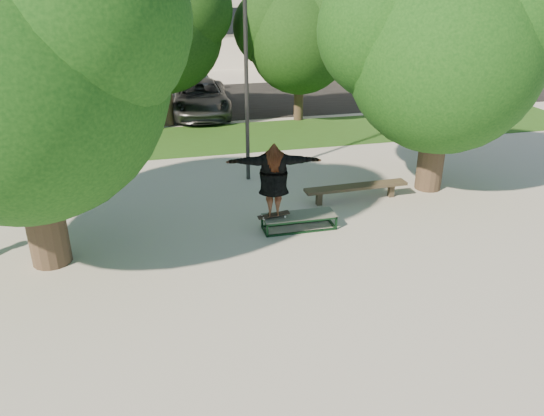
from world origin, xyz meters
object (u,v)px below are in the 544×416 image
object	(u,v)px
car_dark	(96,93)
car_grey	(200,98)
bench	(356,188)
car_silver_b	(194,87)
car_silver_a	(54,106)
tree_left	(9,55)
tree_right	(441,44)
lamppost	(246,75)
grind_box	(299,222)

from	to	relation	value
car_dark	car_grey	xyz separation A→B (m)	(4.54, -1.90, -0.04)
bench	car_silver_b	xyz separation A→B (m)	(-3.08, 13.38, 0.36)
car_silver_a	car_dark	world-z (taller)	car_dark
car_silver_a	car_dark	bearing A→B (deg)	54.96
bench	car_silver_b	bearing A→B (deg)	101.02
car_silver_a	car_grey	distance (m)	6.17
tree_left	tree_right	bearing A→B (deg)	11.03
car_dark	bench	bearing A→B (deg)	-67.55
car_silver_a	car_grey	world-z (taller)	car_grey
car_dark	tree_right	bearing A→B (deg)	-59.39
bench	car_dark	world-z (taller)	car_dark
tree_left	lamppost	xyz separation A→B (m)	(5.29, 3.91, -1.27)
tree_right	car_dark	distance (m)	16.16
tree_right	car_silver_b	xyz separation A→B (m)	(-5.42, 12.93, -3.35)
lamppost	grind_box	xyz separation A→B (m)	(0.55, -3.69, -2.96)
tree_left	car_silver_b	bearing A→B (deg)	72.19
grind_box	car_silver_a	distance (m)	14.37
car_dark	tree_left	bearing A→B (deg)	-99.41
lamppost	car_grey	bearing A→B (deg)	93.12
car_grey	grind_box	bearing A→B (deg)	-81.41
grind_box	car_grey	xyz separation A→B (m)	(-1.01, 12.19, 0.54)
tree_left	bench	world-z (taller)	tree_left
tree_right	lamppost	xyz separation A→B (m)	(-4.92, 1.92, -0.94)
lamppost	car_silver_b	bearing A→B (deg)	92.60
grind_box	car_silver_a	size ratio (longest dim) A/B	0.47
tree_left	car_dark	size ratio (longest dim) A/B	1.52
car_grey	tree_left	bearing A→B (deg)	-107.41
lamppost	bench	world-z (taller)	lamppost
grind_box	car_silver_a	bearing A→B (deg)	119.97
lamppost	car_dark	world-z (taller)	lamppost
grind_box	car_silver_b	world-z (taller)	car_silver_b
tree_left	tree_right	size ratio (longest dim) A/B	1.09
car_grey	car_silver_b	size ratio (longest dim) A/B	1.03
lamppost	car_dark	distance (m)	11.78
tree_right	car_silver_b	size ratio (longest dim) A/B	1.28
car_silver_a	car_grey	xyz separation A→B (m)	(6.16, -0.25, 0.09)
car_grey	car_dark	bearing A→B (deg)	161.20
car_dark	car_silver_a	bearing A→B (deg)	-142.79
car_grey	car_silver_a	bearing A→B (deg)	-178.42
bench	car_silver_b	world-z (taller)	car_silver_b
tree_left	car_dark	world-z (taller)	tree_left
grind_box	car_grey	bearing A→B (deg)	94.73
car_dark	grind_box	bearing A→B (deg)	-76.75
car_dark	car_grey	size ratio (longest dim) A/B	0.89
car_dark	car_silver_b	world-z (taller)	car_dark
car_grey	car_silver_b	bearing A→B (deg)	94.71
tree_left	car_grey	xyz separation A→B (m)	(4.83, 12.41, -3.69)
grind_box	car_dark	bearing A→B (deg)	111.50
car_silver_a	car_silver_b	bearing A→B (deg)	29.77
tree_left	lamppost	distance (m)	6.70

